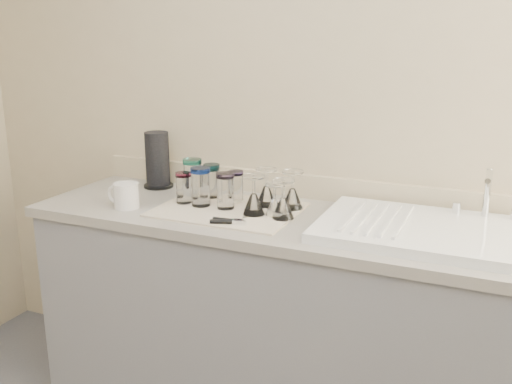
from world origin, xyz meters
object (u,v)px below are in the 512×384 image
at_px(sink_unit, 439,232).
at_px(can_opener, 229,221).
at_px(tumbler_cyan, 212,180).
at_px(tumbler_lavender, 225,191).
at_px(goblet_front_left, 254,201).
at_px(white_mug, 126,195).
at_px(goblet_back_left, 266,193).
at_px(paper_towel_roll, 157,160).
at_px(tumbler_blue, 201,186).
at_px(goblet_extra, 274,204).
at_px(tumbler_teal, 193,177).
at_px(tumbler_magenta, 184,188).
at_px(goblet_front_right, 283,205).
at_px(goblet_back_right, 292,196).
at_px(tumbler_purple, 236,186).
at_px(tumbler_extra, 211,182).

bearing_deg(sink_unit, can_opener, -165.66).
height_order(tumbler_cyan, tumbler_lavender, tumbler_lavender).
bearing_deg(goblet_front_left, sink_unit, 3.74).
distance_m(goblet_front_left, can_opener, 0.15).
distance_m(goblet_front_left, white_mug, 0.53).
distance_m(goblet_back_left, paper_towel_roll, 0.59).
bearing_deg(tumbler_cyan, tumbler_blue, -80.27).
bearing_deg(goblet_extra, tumbler_teal, 165.21).
distance_m(sink_unit, tumbler_magenta, 1.01).
distance_m(goblet_front_right, paper_towel_roll, 0.74).
bearing_deg(white_mug, sink_unit, 7.22).
bearing_deg(can_opener, goblet_front_right, 41.20).
xyz_separation_m(tumbler_magenta, goblet_back_left, (0.33, 0.10, -0.01)).
relative_size(sink_unit, tumbler_blue, 5.23).
bearing_deg(goblet_back_right, tumbler_magenta, -166.14).
height_order(tumbler_purple, goblet_back_left, goblet_back_left).
xyz_separation_m(tumbler_purple, goblet_back_right, (0.25, -0.01, -0.01)).
distance_m(goblet_back_left, goblet_back_right, 0.11).
height_order(tumbler_purple, goblet_front_left, goblet_front_left).
xyz_separation_m(tumbler_cyan, tumbler_extra, (0.00, -0.01, -0.00)).
height_order(goblet_back_right, paper_towel_roll, paper_towel_roll).
distance_m(tumbler_teal, tumbler_lavender, 0.24).
bearing_deg(tumbler_blue, goblet_back_right, 17.65).
bearing_deg(can_opener, sink_unit, 14.34).
bearing_deg(goblet_front_left, tumbler_teal, 158.46).
height_order(tumbler_extra, can_opener, tumbler_extra).
relative_size(goblet_front_right, paper_towel_roll, 0.59).
distance_m(tumbler_cyan, tumbler_extra, 0.01).
relative_size(tumbler_extra, goblet_front_left, 0.87).
height_order(can_opener, white_mug, white_mug).
height_order(tumbler_teal, goblet_back_right, tumbler_teal).
distance_m(sink_unit, can_opener, 0.74).
bearing_deg(goblet_extra, tumbler_cyan, 158.68).
bearing_deg(paper_towel_roll, tumbler_magenta, -37.99).
relative_size(sink_unit, goblet_back_left, 5.35).
relative_size(tumbler_teal, tumbler_purple, 1.25).
height_order(sink_unit, goblet_front_left, sink_unit).
bearing_deg(paper_towel_roll, can_opener, -33.77).
bearing_deg(tumbler_cyan, tumbler_lavender, -45.03).
bearing_deg(sink_unit, tumbler_cyan, 173.13).
height_order(goblet_back_left, white_mug, goblet_back_left).
bearing_deg(tumbler_teal, goblet_back_right, -0.59).
bearing_deg(tumbler_magenta, goblet_front_right, -3.27).
distance_m(tumbler_teal, tumbler_extra, 0.09).
height_order(tumbler_blue, goblet_front_right, tumbler_blue).
xyz_separation_m(tumbler_blue, can_opener, (0.21, -0.16, -0.07)).
xyz_separation_m(sink_unit, goblet_back_left, (-0.68, 0.08, 0.04)).
relative_size(tumbler_blue, goblet_back_right, 1.02).
xyz_separation_m(tumbler_blue, goblet_extra, (0.32, 0.01, -0.04)).
xyz_separation_m(goblet_back_right, goblet_front_left, (-0.11, -0.13, 0.00)).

